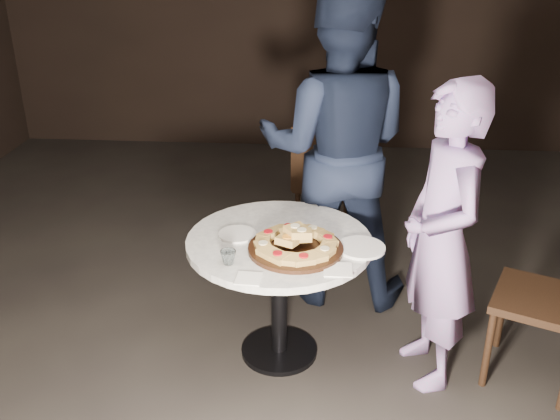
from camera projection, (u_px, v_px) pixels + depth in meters
name	position (u px, v px, depth m)	size (l,w,h in m)	color
floor	(297.00, 368.00, 3.18)	(7.00, 7.00, 0.00)	black
table	(279.00, 261.00, 3.07)	(1.03, 1.03, 0.68)	black
serving_board	(296.00, 249.00, 2.90)	(0.45, 0.45, 0.02)	black
focaccia_pile	(296.00, 241.00, 2.89)	(0.40, 0.40, 0.11)	#B38C45
plate_left	(237.00, 234.00, 3.05)	(0.19, 0.19, 0.01)	white
plate_right	(361.00, 248.00, 2.92)	(0.23, 0.23, 0.01)	white
water_glass	(228.00, 257.00, 2.78)	(0.07, 0.07, 0.07)	silver
napkin_near	(249.00, 279.00, 2.67)	(0.11, 0.11, 0.01)	white
napkin_far	(338.00, 270.00, 2.74)	(0.13, 0.13, 0.01)	white
chair_far	(327.00, 180.00, 4.14)	(0.55, 0.56, 0.88)	black
diner_navy	(336.00, 148.00, 3.48)	(0.89, 0.70, 1.84)	black
diner_teal	(441.00, 240.00, 2.86)	(0.55, 0.36, 1.49)	#866EAB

